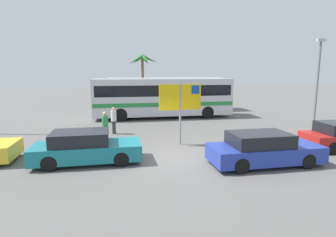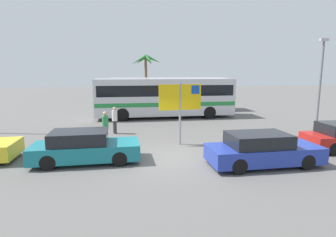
% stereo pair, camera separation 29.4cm
% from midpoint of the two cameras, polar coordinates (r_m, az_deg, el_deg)
% --- Properties ---
extents(ground, '(120.00, 120.00, 0.00)m').
position_cam_midpoint_polar(ground, '(12.03, 1.60, -8.23)').
color(ground, '#605E5B').
extents(bus_front_coach, '(11.11, 2.66, 3.17)m').
position_cam_midpoint_polar(bus_front_coach, '(22.34, -0.29, 4.75)').
color(bus_front_coach, silver).
rests_on(bus_front_coach, ground).
extents(bus_rear_coach, '(11.11, 2.66, 3.17)m').
position_cam_midpoint_polar(bus_rear_coach, '(26.32, 0.78, 5.49)').
color(bus_rear_coach, silver).
rests_on(bus_rear_coach, ground).
extents(ferry_sign, '(2.20, 0.25, 3.20)m').
position_cam_midpoint_polar(ferry_sign, '(13.83, 3.35, 3.96)').
color(ferry_sign, gray).
rests_on(ferry_sign, ground).
extents(car_teal, '(4.35, 1.80, 1.32)m').
position_cam_midpoint_polar(car_teal, '(11.79, -16.35, -5.77)').
color(car_teal, '#19757F').
rests_on(car_teal, ground).
extents(car_blue, '(4.49, 1.78, 1.32)m').
position_cam_midpoint_polar(car_blue, '(11.61, 19.77, -6.20)').
color(car_blue, '#23389E').
rests_on(car_blue, ground).
extents(pedestrian_by_bus, '(0.32, 0.32, 1.63)m').
position_cam_midpoint_polar(pedestrian_by_bus, '(16.73, -10.60, 0.07)').
color(pedestrian_by_bus, '#2D2D33').
rests_on(pedestrian_by_bus, ground).
extents(pedestrian_near_sign, '(0.32, 0.32, 1.71)m').
position_cam_midpoint_polar(pedestrian_near_sign, '(14.41, -12.40, -1.32)').
color(pedestrian_near_sign, '#4C4C51').
rests_on(pedestrian_near_sign, ground).
extents(lamp_post_left_side, '(0.56, 0.20, 5.78)m').
position_cam_midpoint_polar(lamp_post_left_side, '(20.16, 29.62, 7.02)').
color(lamp_post_left_side, slate).
rests_on(lamp_post_left_side, ground).
extents(palm_tree_seaside, '(3.56, 3.35, 5.75)m').
position_cam_midpoint_polar(palm_tree_seaside, '(32.75, -4.45, 11.30)').
color(palm_tree_seaside, brown).
rests_on(palm_tree_seaside, ground).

